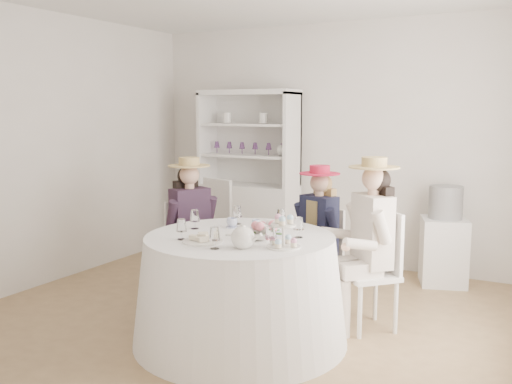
% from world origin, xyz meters
% --- Properties ---
extents(ground, '(4.50, 4.50, 0.00)m').
position_xyz_m(ground, '(0.00, 0.00, 0.00)').
color(ground, olive).
rests_on(ground, ground).
extents(wall_back, '(4.50, 0.00, 4.50)m').
position_xyz_m(wall_back, '(0.00, 2.00, 1.35)').
color(wall_back, silver).
rests_on(wall_back, ground).
extents(wall_front, '(4.50, 0.00, 4.50)m').
position_xyz_m(wall_front, '(0.00, -2.00, 1.35)').
color(wall_front, silver).
rests_on(wall_front, ground).
extents(wall_left, '(0.00, 4.50, 4.50)m').
position_xyz_m(wall_left, '(-2.25, 0.00, 1.35)').
color(wall_left, silver).
rests_on(wall_left, ground).
extents(tea_table, '(1.61, 1.61, 0.81)m').
position_xyz_m(tea_table, '(0.19, -0.51, 0.40)').
color(tea_table, white).
rests_on(tea_table, ground).
extents(hutch, '(1.23, 0.60, 1.97)m').
position_xyz_m(hutch, '(-0.96, 1.71, 0.70)').
color(hutch, silver).
rests_on(hutch, ground).
extents(side_table, '(0.54, 0.54, 0.67)m').
position_xyz_m(side_table, '(1.28, 1.69, 0.34)').
color(side_table, silver).
rests_on(side_table, ground).
extents(hatbox, '(0.36, 0.36, 0.33)m').
position_xyz_m(hatbox, '(1.28, 1.69, 0.83)').
color(hatbox, black).
rests_on(hatbox, side_table).
extents(guest_left, '(0.56, 0.51, 1.32)m').
position_xyz_m(guest_left, '(-0.66, 0.08, 0.74)').
color(guest_left, silver).
rests_on(guest_left, ground).
extents(guest_mid, '(0.48, 0.52, 1.26)m').
position_xyz_m(guest_mid, '(0.40, 0.51, 0.71)').
color(guest_mid, silver).
rests_on(guest_mid, ground).
extents(guest_right, '(0.58, 0.59, 1.38)m').
position_xyz_m(guest_right, '(0.97, 0.17, 0.78)').
color(guest_right, silver).
rests_on(guest_right, ground).
extents(spare_chair, '(0.54, 0.54, 1.05)m').
position_xyz_m(spare_chair, '(-0.74, 0.83, 0.56)').
color(spare_chair, silver).
rests_on(spare_chair, ground).
extents(teacup_a, '(0.10, 0.10, 0.07)m').
position_xyz_m(teacup_a, '(-0.00, -0.29, 0.85)').
color(teacup_a, white).
rests_on(teacup_a, tea_table).
extents(teacup_b, '(0.08, 0.08, 0.06)m').
position_xyz_m(teacup_b, '(0.17, -0.22, 0.84)').
color(teacup_b, white).
rests_on(teacup_b, tea_table).
extents(teacup_c, '(0.10, 0.10, 0.07)m').
position_xyz_m(teacup_c, '(0.41, -0.36, 0.85)').
color(teacup_c, white).
rests_on(teacup_c, tea_table).
extents(flower_bowl, '(0.25, 0.25, 0.05)m').
position_xyz_m(flower_bowl, '(0.38, -0.56, 0.84)').
color(flower_bowl, white).
rests_on(flower_bowl, tea_table).
extents(flower_arrangement, '(0.18, 0.18, 0.07)m').
position_xyz_m(flower_arrangement, '(0.41, -0.50, 0.90)').
color(flower_arrangement, '#DF6F7E').
rests_on(flower_arrangement, tea_table).
extents(table_teapot, '(0.23, 0.16, 0.17)m').
position_xyz_m(table_teapot, '(0.41, -0.83, 0.89)').
color(table_teapot, white).
rests_on(table_teapot, tea_table).
extents(sandwich_plate, '(0.28, 0.28, 0.06)m').
position_xyz_m(sandwich_plate, '(0.07, -0.82, 0.83)').
color(sandwich_plate, white).
rests_on(sandwich_plate, tea_table).
extents(cupcake_stand, '(0.23, 0.23, 0.22)m').
position_xyz_m(cupcake_stand, '(0.64, -0.69, 0.89)').
color(cupcake_stand, white).
rests_on(cupcake_stand, tea_table).
extents(stemware_set, '(0.92, 0.93, 0.15)m').
position_xyz_m(stemware_set, '(0.19, -0.51, 0.89)').
color(stemware_set, white).
rests_on(stemware_set, tea_table).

